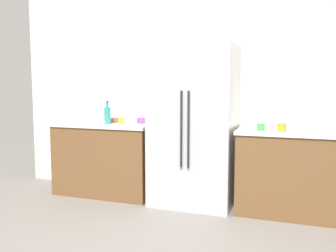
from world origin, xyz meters
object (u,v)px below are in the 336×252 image
bottle_a (107,115)px  cup_a (122,121)px  cup_c (282,128)px  cup_d (93,118)px  refrigerator (194,126)px  cup_b (261,127)px  toaster (323,122)px  bowl_a (143,120)px  bowl_b (113,120)px

bottle_a → cup_a: bearing=26.0°
cup_a → cup_c: (1.89, -0.13, 0.00)m
cup_d → refrigerator: bearing=-6.8°
bottle_a → cup_b: size_ratio=3.38×
cup_a → cup_d: same height
toaster → cup_c: toaster is taller
cup_b → cup_d: (-2.21, 0.28, 0.01)m
cup_c → toaster: bearing=14.4°
bottle_a → cup_c: (2.05, -0.05, -0.07)m
toaster → bottle_a: 2.44m
refrigerator → cup_c: (0.98, -0.16, 0.04)m
refrigerator → cup_d: 1.45m
toaster → cup_d: toaster is taller
bottle_a → cup_a: bottle_a is taller
bottle_a → bowl_a: bearing=35.7°
refrigerator → cup_d: bearing=173.2°
toaster → bowl_b: size_ratio=1.10×
toaster → cup_a: toaster is taller
bottle_a → bowl_a: 0.45m
cup_d → bowl_b: bearing=-5.9°
refrigerator → cup_a: bearing=-178.1°
cup_a → cup_c: size_ratio=0.92×
bowl_a → bowl_b: bowl_a is taller
refrigerator → bowl_a: size_ratio=11.09×
toaster → bowl_a: size_ratio=1.25×
refrigerator → cup_a: 0.92m
cup_d → bowl_b: (0.32, -0.03, -0.01)m
cup_a → bottle_a: bearing=-154.0°
cup_b → bowl_a: (-1.47, 0.26, -0.00)m
cup_c → cup_d: (-2.42, 0.33, -0.00)m
toaster → bottle_a: size_ratio=0.73×
cup_c → bowl_a: bearing=169.5°
bottle_a → bowl_a: bottle_a is taller
cup_c → bowl_b: 2.12m
bottle_a → bowl_b: size_ratio=1.51×
bowl_b → cup_d: bearing=174.1°
bowl_a → cup_c: bearing=-10.5°
cup_d → cup_c: bearing=-7.8°
bottle_a → bowl_a: (0.36, 0.26, -0.08)m
cup_b → refrigerator: bearing=172.0°
bottle_a → cup_d: bearing=143.4°
cup_c → bowl_a: cup_c is taller
cup_d → bottle_a: bearing=-36.6°
cup_c → cup_a: bearing=176.2°
refrigerator → toaster: bearing=-2.4°
toaster → bowl_a: bearing=174.2°
cup_c → cup_d: size_ratio=1.08×
refrigerator → toaster: (1.37, -0.06, 0.10)m
refrigerator → cup_b: (0.77, -0.11, 0.03)m
cup_a → cup_b: (1.68, -0.08, -0.01)m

